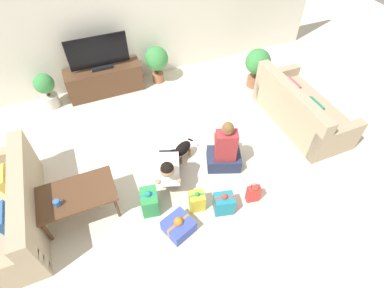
# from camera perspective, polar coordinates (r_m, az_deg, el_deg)

# --- Properties ---
(ground_plane) EXTENTS (16.00, 16.00, 0.00)m
(ground_plane) POSITION_cam_1_polar(r_m,az_deg,el_deg) (4.88, -3.03, -3.67)
(ground_plane) COLOR beige
(wall_back) EXTENTS (8.40, 0.06, 2.60)m
(wall_back) POSITION_cam_1_polar(r_m,az_deg,el_deg) (6.17, -12.77, 22.40)
(wall_back) COLOR white
(wall_back) RESTS_ON ground_plane
(sofa_left) EXTENTS (0.89, 1.88, 0.82)m
(sofa_left) POSITION_cam_1_polar(r_m,az_deg,el_deg) (4.70, -31.57, -10.95)
(sofa_left) COLOR tan
(sofa_left) RESTS_ON ground_plane
(sofa_right) EXTENTS (0.89, 1.88, 0.82)m
(sofa_right) POSITION_cam_1_polar(r_m,az_deg,el_deg) (5.70, 19.91, 6.13)
(sofa_right) COLOR tan
(sofa_right) RESTS_ON ground_plane
(coffee_table) EXTENTS (1.03, 0.60, 0.48)m
(coffee_table) POSITION_cam_1_polar(r_m,az_deg,el_deg) (4.28, -21.25, -9.18)
(coffee_table) COLOR brown
(coffee_table) RESTS_ON ground_plane
(tv_console) EXTENTS (1.46, 0.46, 0.56)m
(tv_console) POSITION_cam_1_polar(r_m,az_deg,el_deg) (6.34, -16.24, 11.63)
(tv_console) COLOR brown
(tv_console) RESTS_ON ground_plane
(tv) EXTENTS (1.11, 0.20, 0.64)m
(tv) POSITION_cam_1_polar(r_m,az_deg,el_deg) (6.04, -17.37, 15.96)
(tv) COLOR black
(tv) RESTS_ON tv_console
(potted_plant_back_right) EXTENTS (0.48, 0.48, 0.78)m
(potted_plant_back_right) POSITION_cam_1_polar(r_m,az_deg,el_deg) (6.32, -6.77, 15.57)
(potted_plant_back_right) COLOR #A36042
(potted_plant_back_right) RESTS_ON ground_plane
(potted_plant_corner_right) EXTENTS (0.50, 0.50, 0.81)m
(potted_plant_corner_right) POSITION_cam_1_polar(r_m,az_deg,el_deg) (6.29, 12.37, 14.56)
(potted_plant_corner_right) COLOR #A36042
(potted_plant_corner_right) RESTS_ON ground_plane
(potted_plant_back_left) EXTENTS (0.37, 0.37, 0.71)m
(potted_plant_back_left) POSITION_cam_1_polar(r_m,az_deg,el_deg) (6.27, -26.02, 9.37)
(potted_plant_back_left) COLOR beige
(potted_plant_back_left) RESTS_ON ground_plane
(person_kneeling) EXTENTS (0.54, 0.81, 0.77)m
(person_kneeling) POSITION_cam_1_polar(r_m,az_deg,el_deg) (4.39, -4.53, -4.64)
(person_kneeling) COLOR #23232D
(person_kneeling) RESTS_ON ground_plane
(person_sitting) EXTENTS (0.63, 0.59, 0.96)m
(person_sitting) POSITION_cam_1_polar(r_m,az_deg,el_deg) (4.62, 6.26, -1.38)
(person_sitting) COLOR #283351
(person_sitting) RESTS_ON ground_plane
(dog) EXTENTS (0.51, 0.34, 0.35)m
(dog) POSITION_cam_1_polar(r_m,az_deg,el_deg) (4.76, -2.25, -1.24)
(dog) COLOR black
(dog) RESTS_ON ground_plane
(gift_box_a) EXTENTS (0.46, 0.45, 0.29)m
(gift_box_a) POSITION_cam_1_polar(r_m,az_deg,el_deg) (4.14, -2.56, -15.32)
(gift_box_a) COLOR #3D51BC
(gift_box_a) RESTS_ON ground_plane
(gift_box_b) EXTENTS (0.24, 0.22, 0.36)m
(gift_box_b) POSITION_cam_1_polar(r_m,az_deg,el_deg) (4.28, 0.92, -10.77)
(gift_box_b) COLOR yellow
(gift_box_b) RESTS_ON ground_plane
(gift_box_c) EXTENTS (0.28, 0.35, 0.40)m
(gift_box_c) POSITION_cam_1_polar(r_m,az_deg,el_deg) (4.29, -8.08, -10.77)
(gift_box_c) COLOR #2D934C
(gift_box_c) RESTS_ON ground_plane
(gift_box_d) EXTENTS (0.31, 0.27, 0.37)m
(gift_box_d) POSITION_cam_1_polar(r_m,az_deg,el_deg) (4.27, 6.06, -11.19)
(gift_box_d) COLOR teal
(gift_box_d) RESTS_ON ground_plane
(gift_bag_a) EXTENTS (0.20, 0.14, 0.32)m
(gift_bag_a) POSITION_cam_1_polar(r_m,az_deg,el_deg) (4.43, 11.58, -9.23)
(gift_bag_a) COLOR red
(gift_bag_a) RESTS_ON ground_plane
(mug) EXTENTS (0.12, 0.08, 0.09)m
(mug) POSITION_cam_1_polar(r_m,az_deg,el_deg) (4.18, -24.32, -10.20)
(mug) COLOR #386BAD
(mug) RESTS_ON coffee_table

